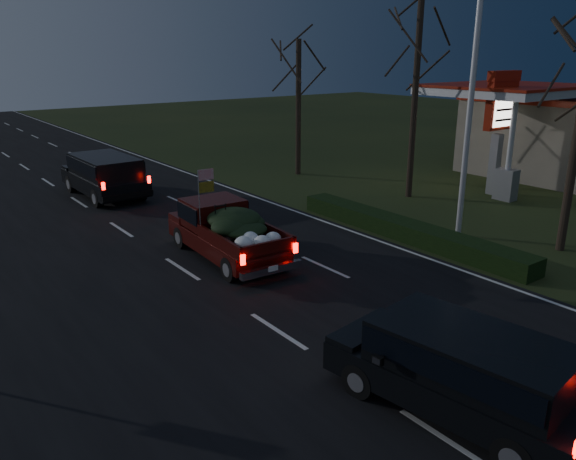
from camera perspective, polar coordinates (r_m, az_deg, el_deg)
ground at (r=13.57m, az=-1.03°, el=-10.28°), size 120.00×120.00×0.00m
road_asphalt at (r=13.56m, az=-1.03°, el=-10.24°), size 14.00×120.00×0.02m
hedge_row at (r=20.44m, az=11.84°, el=0.03°), size 1.00×10.00×0.60m
light_pole at (r=20.27m, az=18.26°, el=14.33°), size 0.50×0.90×9.16m
gas_price_pylon at (r=27.44m, az=20.78°, el=11.12°), size 2.00×0.41×5.57m
gas_station_building at (r=35.04m, az=26.30°, el=8.71°), size 10.00×7.00×4.00m
gas_canopy at (r=29.61m, az=21.41°, el=12.59°), size 7.10×6.10×4.88m
bare_tree_mid at (r=25.70m, az=13.07°, el=17.20°), size 3.60×3.60×8.50m
bare_tree_far at (r=30.11m, az=1.08°, el=15.50°), size 3.60×3.60×7.00m
pickup_truck at (r=17.99m, az=-6.30°, el=0.20°), size 2.22×5.15×2.65m
lead_suv at (r=26.86m, az=-18.13°, el=5.62°), size 2.32×5.38×1.54m
rear_suv at (r=10.78m, az=17.47°, el=-12.94°), size 2.64×4.91×1.34m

